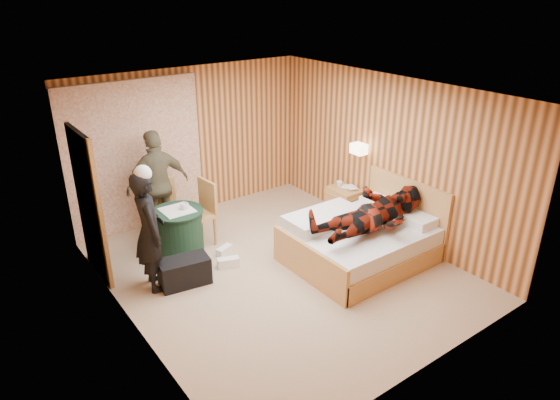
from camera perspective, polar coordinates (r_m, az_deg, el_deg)
floor at (r=7.12m, az=-0.28°, el=-7.89°), size 4.20×5.00×0.01m
ceiling at (r=6.19m, az=-0.32°, el=12.25°), size 4.20×5.00×0.01m
wall_back at (r=8.59m, az=-10.18°, el=6.53°), size 4.20×0.02×2.50m
wall_left at (r=5.70m, az=-17.72°, el=-3.30°), size 0.02×5.00×2.50m
wall_right at (r=7.89m, az=12.20°, el=4.83°), size 0.02×5.00×2.50m
curtain at (r=8.18m, az=-16.20°, el=4.72°), size 2.20×0.08×2.40m
doorway at (r=7.03m, az=-21.03°, el=-0.58°), size 0.06×0.90×2.05m
wall_lamp at (r=8.04m, az=9.02°, el=5.81°), size 0.26×0.24×0.16m
bed at (r=7.31m, az=9.12°, el=-4.60°), size 1.97×1.52×1.05m
nightstand at (r=8.53m, az=7.29°, el=-0.35°), size 0.42×0.57×0.55m
round_table at (r=7.58m, az=-11.47°, el=-3.40°), size 0.76×0.76×0.67m
chair_far at (r=8.01m, az=-13.23°, el=-0.44°), size 0.55×0.55×0.93m
chair_near at (r=7.64m, az=-8.94°, el=-0.92°), size 0.49×0.49×1.01m
duffel_bag at (r=6.83m, az=-10.86°, el=-8.03°), size 0.71×0.45×0.37m
sneaker_left at (r=7.50m, az=-6.36°, el=-5.76°), size 0.29×0.20×0.12m
sneaker_right at (r=7.18m, az=-5.93°, el=-7.11°), size 0.33×0.22×0.14m
woman_standing at (r=6.58m, az=-14.70°, el=-3.48°), size 0.49×0.65×1.62m
man_at_table at (r=7.90m, az=-13.75°, el=1.71°), size 1.02×0.45×1.72m
man_on_bed at (r=6.90m, az=10.91°, el=-0.48°), size 0.86×0.67×1.77m
book_lower at (r=8.39m, az=7.61°, el=1.25°), size 0.25×0.27×0.02m
book_upper at (r=8.38m, az=7.62°, el=1.38°), size 0.22×0.26×0.02m
cup_nightstand at (r=8.50m, az=6.80°, el=1.85°), size 0.10×0.10×0.09m
cup_table at (r=7.41m, az=-10.84°, el=-0.71°), size 0.16×0.16×0.10m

